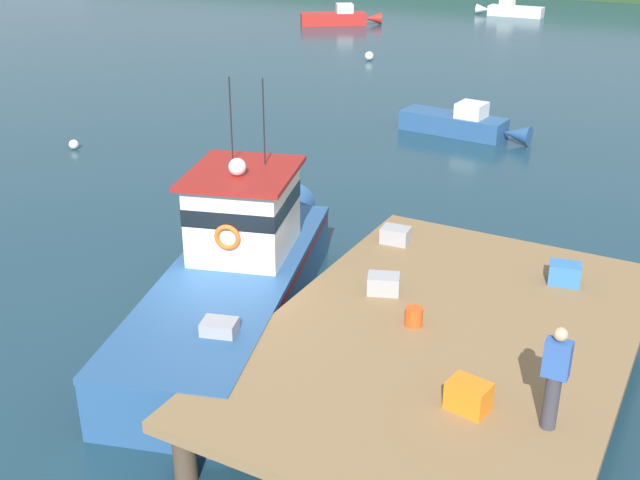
{
  "coord_description": "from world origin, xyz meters",
  "views": [
    {
      "loc": [
        8.45,
        -11.34,
        8.18
      ],
      "look_at": [
        1.2,
        2.0,
        1.4
      ],
      "focal_mm": 43.7,
      "sensor_mm": 36.0,
      "label": 1
    }
  ],
  "objects_px": {
    "moored_boat_off_the_point": "(511,10)",
    "mooring_buoy_outer": "(369,56)",
    "crate_single_by_cleat": "(468,396)",
    "mooring_buoy_inshore": "(253,180)",
    "crate_single_far": "(396,235)",
    "bait_bucket": "(414,317)",
    "crate_stack_near_edge": "(383,284)",
    "deckhand_by_the_boat": "(555,376)",
    "main_fishing_boat": "(237,272)",
    "crate_stack_mid_dock": "(565,274)",
    "mooring_buoy_spare_mooring": "(74,144)",
    "moored_boat_outer_mooring": "(462,123)",
    "moored_boat_mid_harbor": "(339,18)"
  },
  "relations": [
    {
      "from": "main_fishing_boat",
      "to": "moored_boat_off_the_point",
      "type": "distance_m",
      "value": 46.46
    },
    {
      "from": "crate_stack_near_edge",
      "to": "crate_stack_mid_dock",
      "type": "distance_m",
      "value": 3.58
    },
    {
      "from": "main_fishing_boat",
      "to": "moored_boat_outer_mooring",
      "type": "xyz_separation_m",
      "value": [
        -0.31,
        15.12,
        -0.58
      ]
    },
    {
      "from": "crate_single_far",
      "to": "moored_boat_outer_mooring",
      "type": "bearing_deg",
      "value": 102.42
    },
    {
      "from": "moored_boat_off_the_point",
      "to": "mooring_buoy_outer",
      "type": "xyz_separation_m",
      "value": [
        -2.04,
        -19.76,
        -0.19
      ]
    },
    {
      "from": "moored_boat_off_the_point",
      "to": "mooring_buoy_outer",
      "type": "relative_size",
      "value": 10.35
    },
    {
      "from": "crate_single_by_cleat",
      "to": "mooring_buoy_inshore",
      "type": "bearing_deg",
      "value": 136.69
    },
    {
      "from": "crate_single_by_cleat",
      "to": "deckhand_by_the_boat",
      "type": "relative_size",
      "value": 0.37
    },
    {
      "from": "crate_stack_mid_dock",
      "to": "mooring_buoy_spare_mooring",
      "type": "relative_size",
      "value": 1.79
    },
    {
      "from": "crate_stack_near_edge",
      "to": "moored_boat_off_the_point",
      "type": "xyz_separation_m",
      "value": [
        -10.41,
        45.62,
        -0.96
      ]
    },
    {
      "from": "crate_stack_mid_dock",
      "to": "moored_boat_outer_mooring",
      "type": "bearing_deg",
      "value": 116.69
    },
    {
      "from": "deckhand_by_the_boat",
      "to": "crate_stack_mid_dock",
      "type": "bearing_deg",
      "value": 99.91
    },
    {
      "from": "bait_bucket",
      "to": "mooring_buoy_outer",
      "type": "relative_size",
      "value": 0.72
    },
    {
      "from": "crate_single_by_cleat",
      "to": "mooring_buoy_inshore",
      "type": "height_order",
      "value": "crate_single_by_cleat"
    },
    {
      "from": "moored_boat_mid_harbor",
      "to": "mooring_buoy_outer",
      "type": "height_order",
      "value": "moored_boat_mid_harbor"
    },
    {
      "from": "bait_bucket",
      "to": "moored_boat_mid_harbor",
      "type": "bearing_deg",
      "value": 119.03
    },
    {
      "from": "deckhand_by_the_boat",
      "to": "moored_boat_off_the_point",
      "type": "height_order",
      "value": "deckhand_by_the_boat"
    },
    {
      "from": "bait_bucket",
      "to": "mooring_buoy_outer",
      "type": "xyz_separation_m",
      "value": [
        -13.43,
        26.73,
        -1.14
      ]
    },
    {
      "from": "mooring_buoy_inshore",
      "to": "moored_boat_off_the_point",
      "type": "bearing_deg",
      "value": 94.6
    },
    {
      "from": "bait_bucket",
      "to": "deckhand_by_the_boat",
      "type": "distance_m",
      "value": 3.36
    },
    {
      "from": "crate_single_far",
      "to": "mooring_buoy_outer",
      "type": "distance_m",
      "value": 26.39
    },
    {
      "from": "crate_stack_near_edge",
      "to": "moored_boat_outer_mooring",
      "type": "relative_size",
      "value": 0.12
    },
    {
      "from": "main_fishing_boat",
      "to": "crate_single_far",
      "type": "relative_size",
      "value": 16.51
    },
    {
      "from": "mooring_buoy_spare_mooring",
      "to": "mooring_buoy_inshore",
      "type": "bearing_deg",
      "value": -1.06
    },
    {
      "from": "mooring_buoy_inshore",
      "to": "crate_stack_near_edge",
      "type": "bearing_deg",
      "value": -42.02
    },
    {
      "from": "crate_single_by_cleat",
      "to": "crate_stack_mid_dock",
      "type": "relative_size",
      "value": 1.0
    },
    {
      "from": "crate_single_by_cleat",
      "to": "deckhand_by_the_boat",
      "type": "distance_m",
      "value": 1.32
    },
    {
      "from": "moored_boat_mid_harbor",
      "to": "deckhand_by_the_boat",
      "type": "bearing_deg",
      "value": -58.95
    },
    {
      "from": "moored_boat_off_the_point",
      "to": "deckhand_by_the_boat",
      "type": "bearing_deg",
      "value": -73.63
    },
    {
      "from": "deckhand_by_the_boat",
      "to": "bait_bucket",
      "type": "bearing_deg",
      "value": 147.82
    },
    {
      "from": "mooring_buoy_inshore",
      "to": "deckhand_by_the_boat",
      "type": "bearing_deg",
      "value": -39.75
    },
    {
      "from": "crate_stack_near_edge",
      "to": "crate_single_by_cleat",
      "type": "height_order",
      "value": "crate_single_by_cleat"
    },
    {
      "from": "crate_stack_mid_dock",
      "to": "deckhand_by_the_boat",
      "type": "bearing_deg",
      "value": -80.09
    },
    {
      "from": "bait_bucket",
      "to": "mooring_buoy_spare_mooring",
      "type": "relative_size",
      "value": 1.01
    },
    {
      "from": "main_fishing_boat",
      "to": "crate_stack_near_edge",
      "type": "xyz_separation_m",
      "value": [
        3.18,
        0.28,
        0.37
      ]
    },
    {
      "from": "main_fishing_boat",
      "to": "mooring_buoy_inshore",
      "type": "distance_m",
      "value": 7.99
    },
    {
      "from": "crate_single_by_cleat",
      "to": "moored_boat_mid_harbor",
      "type": "xyz_separation_m",
      "value": [
        -22.09,
        38.75,
        -0.95
      ]
    },
    {
      "from": "crate_stack_mid_dock",
      "to": "deckhand_by_the_boat",
      "type": "xyz_separation_m",
      "value": [
        0.81,
        -4.65,
        0.65
      ]
    },
    {
      "from": "crate_single_by_cleat",
      "to": "crate_stack_mid_dock",
      "type": "height_order",
      "value": "crate_single_by_cleat"
    },
    {
      "from": "crate_stack_near_edge",
      "to": "mooring_buoy_outer",
      "type": "bearing_deg",
      "value": 115.71
    },
    {
      "from": "moored_boat_outer_mooring",
      "to": "mooring_buoy_spare_mooring",
      "type": "bearing_deg",
      "value": -144.17
    },
    {
      "from": "crate_stack_near_edge",
      "to": "mooring_buoy_spare_mooring",
      "type": "height_order",
      "value": "crate_stack_near_edge"
    },
    {
      "from": "mooring_buoy_spare_mooring",
      "to": "moored_boat_outer_mooring",
      "type": "bearing_deg",
      "value": 35.83
    },
    {
      "from": "moored_boat_off_the_point",
      "to": "mooring_buoy_spare_mooring",
      "type": "bearing_deg",
      "value": -96.42
    },
    {
      "from": "crate_stack_mid_dock",
      "to": "moored_boat_off_the_point",
      "type": "distance_m",
      "value": 45.6
    },
    {
      "from": "main_fishing_boat",
      "to": "mooring_buoy_inshore",
      "type": "xyz_separation_m",
      "value": [
        -4.08,
        6.82,
        -0.82
      ]
    },
    {
      "from": "mooring_buoy_outer",
      "to": "mooring_buoy_spare_mooring",
      "type": "height_order",
      "value": "mooring_buoy_outer"
    },
    {
      "from": "moored_boat_mid_harbor",
      "to": "moored_boat_off_the_point",
      "type": "xyz_separation_m",
      "value": [
        9.07,
        9.63,
        -0.05
      ]
    },
    {
      "from": "crate_stack_mid_dock",
      "to": "mooring_buoy_inshore",
      "type": "bearing_deg",
      "value": 156.15
    },
    {
      "from": "main_fishing_boat",
      "to": "crate_stack_near_edge",
      "type": "bearing_deg",
      "value": 4.98
    }
  ]
}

